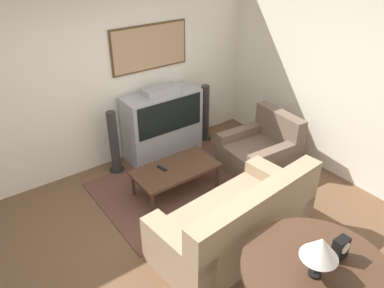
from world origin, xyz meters
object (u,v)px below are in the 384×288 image
armchair (260,152)px  speaker_tower_left (114,144)px  coffee_table (176,170)px  mantel_clock (340,248)px  table_lamp (321,248)px  console_table (317,275)px  speaker_tower_right (205,115)px  tv (163,124)px  couch (236,223)px

armchair → speaker_tower_left: bearing=-120.0°
speaker_tower_left → coffee_table: bearing=-65.2°
mantel_clock → table_lamp: bearing=179.8°
console_table → speaker_tower_right: bearing=67.3°
coffee_table → console_table: (-0.16, -2.40, 0.32)m
table_lamp → speaker_tower_left: size_ratio=0.41×
table_lamp → tv: bearing=79.4°
console_table → speaker_tower_left: (-0.28, 3.35, -0.21)m
speaker_tower_right → tv: bearing=180.0°
mantel_clock → console_table: bearing=176.6°
console_table → speaker_tower_right: 3.64m
couch → speaker_tower_right: size_ratio=1.99×
armchair → table_lamp: 2.78m
tv → console_table: size_ratio=0.94×
table_lamp → mantel_clock: (0.32, -0.00, -0.19)m
tv → couch: tv is taller
mantel_clock → speaker_tower_right: bearing=71.1°
coffee_table → mantel_clock: mantel_clock is taller
speaker_tower_left → console_table: bearing=-85.3°
armchair → console_table: size_ratio=0.77×
speaker_tower_left → speaker_tower_right: (1.68, 0.00, 0.00)m
coffee_table → mantel_clock: 2.47m
armchair → speaker_tower_left: speaker_tower_left is taller
couch → speaker_tower_right: (1.25, 2.20, 0.15)m
console_table → speaker_tower_right: (1.40, 3.35, -0.21)m
couch → armchair: 1.69m
coffee_table → table_lamp: table_lamp is taller
couch → speaker_tower_left: 2.24m
coffee_table → console_table: size_ratio=0.89×
speaker_tower_left → speaker_tower_right: bearing=0.0°
tv → speaker_tower_left: 0.84m
console_table → mantel_clock: size_ratio=6.02×
tv → armchair: bearing=-51.6°
tv → speaker_tower_left: (-0.84, -0.00, -0.08)m
coffee_table → speaker_tower_left: (-0.44, 0.95, 0.11)m
table_lamp → mantel_clock: size_ratio=1.86×
armchair → mantel_clock: (-1.28, -2.16, 0.57)m
console_table → armchair: bearing=54.5°
tv → mantel_clock: tv is taller
speaker_tower_left → speaker_tower_right: same height
tv → couch: (-0.41, -2.20, -0.22)m
couch → console_table: (-0.16, -1.16, 0.36)m
console_table → speaker_tower_right: speaker_tower_right is taller
table_lamp → coffee_table: bearing=84.5°
table_lamp → speaker_tower_left: table_lamp is taller
tv → speaker_tower_left: bearing=-180.0°
couch → table_lamp: (-0.22, -1.17, 0.71)m
couch → speaker_tower_left: size_ratio=1.99×
couch → speaker_tower_right: 2.53m
coffee_table → table_lamp: 2.52m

